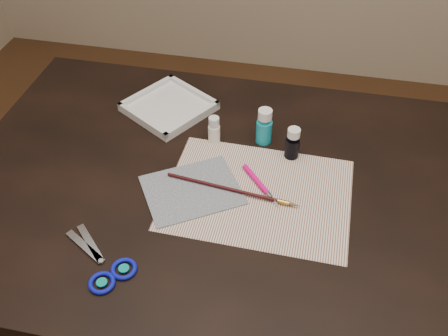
% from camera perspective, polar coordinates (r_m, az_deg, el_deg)
% --- Properties ---
extents(table, '(1.30, 0.90, 0.75)m').
position_cam_1_polar(table, '(1.48, 0.00, -12.06)').
color(table, black).
rests_on(table, ground).
extents(paper, '(0.43, 0.33, 0.00)m').
position_cam_1_polar(paper, '(1.17, 3.92, -2.97)').
color(paper, white).
rests_on(paper, table).
extents(canvas, '(0.28, 0.26, 0.00)m').
position_cam_1_polar(canvas, '(1.17, -3.68, -2.52)').
color(canvas, '#112032').
rests_on(canvas, paper).
extents(paint_bottle_white, '(0.04, 0.04, 0.07)m').
position_cam_1_polar(paint_bottle_white, '(1.28, -1.14, 4.42)').
color(paint_bottle_white, white).
rests_on(paint_bottle_white, table).
extents(paint_bottle_cyan, '(0.04, 0.04, 0.10)m').
position_cam_1_polar(paint_bottle_cyan, '(1.27, 4.63, 4.79)').
color(paint_bottle_cyan, '#1393AD').
rests_on(paint_bottle_cyan, table).
extents(paint_bottle_navy, '(0.04, 0.04, 0.09)m').
position_cam_1_polar(paint_bottle_navy, '(1.24, 7.85, 2.83)').
color(paint_bottle_navy, black).
rests_on(paint_bottle_navy, table).
extents(paintbrush, '(0.32, 0.05, 0.01)m').
position_cam_1_polar(paintbrush, '(1.16, 0.97, -2.49)').
color(paintbrush, black).
rests_on(paintbrush, canvas).
extents(craft_knife, '(0.11, 0.13, 0.01)m').
position_cam_1_polar(craft_knife, '(1.17, 4.31, -2.09)').
color(craft_knife, '#EF077C').
rests_on(craft_knife, paper).
extents(scissors, '(0.23, 0.20, 0.01)m').
position_cam_1_polar(scissors, '(1.07, -14.73, -9.87)').
color(scissors, silver).
rests_on(scissors, table).
extents(palette_tray, '(0.28, 0.28, 0.02)m').
position_cam_1_polar(palette_tray, '(1.41, -6.32, 7.04)').
color(palette_tray, silver).
rests_on(palette_tray, table).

